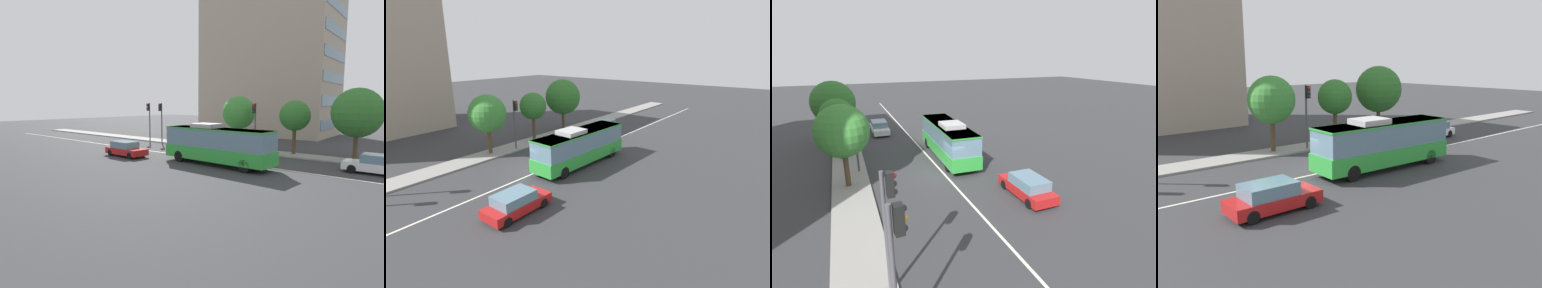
{
  "view_description": "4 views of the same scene",
  "coord_description": "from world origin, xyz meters",
  "views": [
    {
      "loc": [
        19.11,
        -23.24,
        5.22
      ],
      "look_at": [
        2.06,
        -2.91,
        1.76
      ],
      "focal_mm": 29.56,
      "sensor_mm": 36.0,
      "label": 1
    },
    {
      "loc": [
        -16.73,
        -17.48,
        9.86
      ],
      "look_at": [
        3.42,
        -1.76,
        2.01
      ],
      "focal_mm": 28.24,
      "sensor_mm": 36.0,
      "label": 2
    },
    {
      "loc": [
        -20.39,
        6.9,
        9.13
      ],
      "look_at": [
        2.7,
        -2.82,
        1.42
      ],
      "focal_mm": 27.52,
      "sensor_mm": 36.0,
      "label": 3
    },
    {
      "loc": [
        -14.22,
        -19.93,
        7.08
      ],
      "look_at": [
        1.29,
        -1.33,
        1.94
      ],
      "focal_mm": 37.06,
      "sensor_mm": 36.0,
      "label": 4
    }
  ],
  "objects": [
    {
      "name": "traffic_light_far_corner",
      "position": [
        3.04,
        6.02,
        3.56
      ],
      "size": [
        0.33,
        0.62,
        5.2
      ],
      "rotation": [
        0.0,
        0.0,
        -1.55
      ],
      "color": "#47474C",
      "rests_on": "ground_plane"
    },
    {
      "name": "sedan_red",
      "position": [
        -5.64,
        -3.87,
        0.72
      ],
      "size": [
        4.5,
        1.83,
        1.46
      ],
      "rotation": [
        0.0,
        0.0,
        -0.0
      ],
      "color": "#B21919",
      "rests_on": "ground_plane"
    },
    {
      "name": "traffic_light_mid_block",
      "position": [
        -12.96,
        5.9,
        3.56
      ],
      "size": [
        0.34,
        0.62,
        5.2
      ],
      "rotation": [
        0.0,
        0.0,
        -1.48
      ],
      "color": "#47474C",
      "rests_on": "ground_plane"
    },
    {
      "name": "ground_plane",
      "position": [
        0.0,
        0.0,
        0.0
      ],
      "size": [
        160.0,
        160.0,
        0.0
      ],
      "primitive_type": "plane",
      "color": "#333335"
    },
    {
      "name": "transit_bus",
      "position": [
        3.8,
        -1.7,
        1.81
      ],
      "size": [
        10.09,
        2.88,
        3.46
      ],
      "rotation": [
        0.0,
        0.0,
        -0.04
      ],
      "color": "green",
      "rests_on": "ground_plane"
    },
    {
      "name": "street_tree_kerbside_right",
      "position": [
        12.33,
        7.63,
        4.34
      ],
      "size": [
        4.41,
        4.41,
        6.56
      ],
      "color": "#4C3823",
      "rests_on": "ground_plane"
    },
    {
      "name": "lane_centre_line",
      "position": [
        0.0,
        0.0,
        0.01
      ],
      "size": [
        76.0,
        0.16,
        0.01
      ],
      "primitive_type": "cube",
      "color": "silver",
      "rests_on": "ground_plane"
    },
    {
      "name": "traffic_light_near_corner",
      "position": [
        -10.48,
        5.74,
        3.56
      ],
      "size": [
        0.32,
        0.62,
        5.2
      ],
      "rotation": [
        0.0,
        0.0,
        -1.58
      ],
      "color": "#47474C",
      "rests_on": "ground_plane"
    },
    {
      "name": "street_tree_kerbside_centre",
      "position": [
        0.48,
        7.05,
        4.11
      ],
      "size": [
        3.65,
        3.65,
        5.96
      ],
      "color": "#4C3823",
      "rests_on": "ground_plane"
    },
    {
      "name": "street_tree_kerbside_left",
      "position": [
        6.79,
        7.32,
        3.94
      ],
      "size": [
        3.02,
        3.02,
        5.48
      ],
      "color": "#4C3823",
      "rests_on": "ground_plane"
    },
    {
      "name": "sedan_white",
      "position": [
        14.96,
        2.99,
        0.72
      ],
      "size": [
        4.5,
        1.82,
        1.46
      ],
      "rotation": [
        0.0,
        0.0,
        3.14
      ],
      "color": "white",
      "rests_on": "ground_plane"
    },
    {
      "name": "office_block_background",
      "position": [
        -5.52,
        26.42,
        11.9
      ],
      "size": [
        20.84,
        13.47,
        23.8
      ],
      "rotation": [
        0.0,
        0.0,
        0.04
      ],
      "color": "tan",
      "rests_on": "ground_plane"
    },
    {
      "name": "sidewalk_kerb",
      "position": [
        0.0,
        6.88,
        0.07
      ],
      "size": [
        80.0,
        2.57,
        0.14
      ],
      "primitive_type": "cube",
      "color": "gray",
      "rests_on": "ground_plane"
    }
  ]
}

